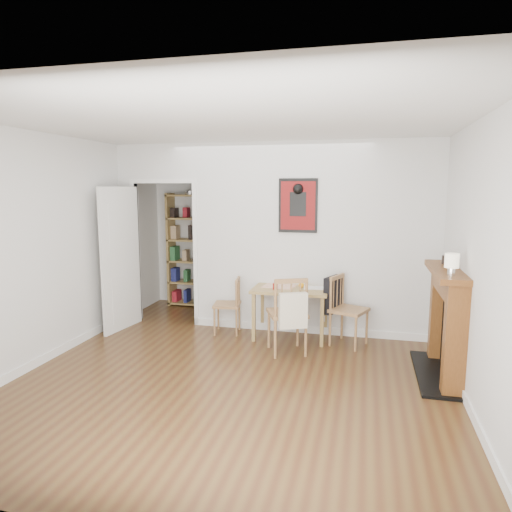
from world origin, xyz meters
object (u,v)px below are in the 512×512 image
(chair_left, at_px, (227,305))
(ceramic_jar_b, at_px, (445,260))
(notebook, at_px, (315,288))
(mantel_lamp, at_px, (452,262))
(dining_table, at_px, (291,294))
(ceramic_jar_a, at_px, (449,262))
(orange_fruit, at_px, (301,285))
(fireplace, at_px, (448,320))
(red_glass, at_px, (275,286))
(bookshelf, at_px, (192,251))
(chair_right, at_px, (348,309))
(chair_front, at_px, (287,314))

(chair_left, bearing_deg, ceramic_jar_b, -11.11)
(notebook, xyz_separation_m, mantel_lamp, (1.44, -1.31, 0.61))
(ceramic_jar_b, bearing_deg, dining_table, 163.66)
(chair_left, bearing_deg, ceramic_jar_a, -16.00)
(ceramic_jar_b, bearing_deg, orange_fruit, 160.59)
(ceramic_jar_b, bearing_deg, chair_left, 168.89)
(fireplace, relative_size, notebook, 4.46)
(red_glass, distance_m, mantel_lamp, 2.30)
(bookshelf, height_order, fireplace, bookshelf)
(dining_table, xyz_separation_m, red_glass, (-0.19, -0.12, 0.12))
(mantel_lamp, xyz_separation_m, ceramic_jar_a, (0.05, 0.48, -0.08))
(orange_fruit, bearing_deg, ceramic_jar_b, -19.41)
(orange_fruit, height_order, ceramic_jar_b, ceramic_jar_b)
(mantel_lamp, bearing_deg, notebook, 137.65)
(chair_left, xyz_separation_m, fireplace, (2.69, -0.85, 0.23))
(dining_table, height_order, mantel_lamp, mantel_lamp)
(chair_right, xyz_separation_m, notebook, (-0.44, 0.18, 0.22))
(chair_right, xyz_separation_m, bookshelf, (-2.64, 1.41, 0.47))
(notebook, distance_m, mantel_lamp, 2.04)
(dining_table, bearing_deg, fireplace, -25.23)
(notebook, bearing_deg, ceramic_jar_a, -29.24)
(bookshelf, height_order, ceramic_jar_a, bookshelf)
(fireplace, bearing_deg, red_glass, 159.99)
(chair_front, distance_m, red_glass, 0.55)
(chair_right, relative_size, notebook, 3.19)
(red_glass, bearing_deg, mantel_lamp, -30.13)
(notebook, height_order, mantel_lamp, mantel_lamp)
(chair_front, height_order, notebook, chair_front)
(bookshelf, distance_m, notebook, 2.54)
(dining_table, height_order, ceramic_jar_b, ceramic_jar_b)
(fireplace, xyz_separation_m, notebook, (-1.50, 0.92, 0.07))
(ceramic_jar_a, bearing_deg, mantel_lamp, -96.37)
(mantel_lamp, bearing_deg, chair_left, 154.65)
(dining_table, xyz_separation_m, ceramic_jar_a, (1.79, -0.77, 0.62))
(chair_right, bearing_deg, dining_table, 171.40)
(notebook, relative_size, mantel_lamp, 1.33)
(chair_front, bearing_deg, red_glass, 118.51)
(dining_table, distance_m, orange_fruit, 0.18)
(dining_table, relative_size, mantel_lamp, 4.69)
(orange_fruit, bearing_deg, fireplace, -28.54)
(mantel_lamp, distance_m, ceramic_jar_a, 0.48)
(chair_front, relative_size, red_glass, 11.87)
(mantel_lamp, distance_m, ceramic_jar_b, 0.72)
(chair_left, bearing_deg, bookshelf, 127.93)
(dining_table, bearing_deg, bookshelf, 145.58)
(chair_left, relative_size, bookshelf, 0.41)
(ceramic_jar_b, bearing_deg, notebook, 158.35)
(chair_right, height_order, red_glass, chair_right)
(red_glass, bearing_deg, chair_right, 0.75)
(orange_fruit, bearing_deg, chair_left, -176.54)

